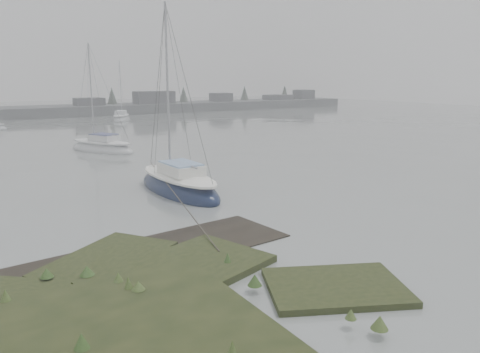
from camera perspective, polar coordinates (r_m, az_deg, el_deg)
The scene contains 5 objects.
ground at distance 39.89m, azimuth -20.65°, elevation 3.42°, with size 160.00×160.00×0.00m, color slate.
far_shoreline at distance 78.75m, azimuth -5.96°, elevation 8.62°, with size 60.00×8.00×4.15m.
sailboat_main at distance 22.74m, azimuth -7.47°, elevation -1.14°, with size 2.54×6.86×9.54m.
sailboat_white at distance 36.49m, azimuth -16.46°, elevation 3.38°, with size 4.49×6.26×8.49m.
sailboat_far_b at distance 62.25m, azimuth -14.27°, elevation 6.88°, with size 4.28×6.03×8.17m.
Camera 1 is at (-7.58, -8.78, 5.43)m, focal length 35.00 mm.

